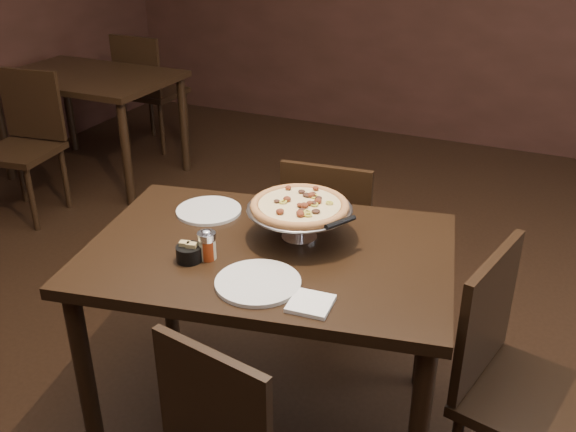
% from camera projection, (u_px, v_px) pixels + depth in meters
% --- Properties ---
extents(room, '(6.04, 7.04, 2.84)m').
position_uv_depth(room, '(277.00, 61.00, 2.05)').
color(room, black).
rests_on(room, ground).
extents(dining_table, '(1.39, 1.06, 0.78)m').
position_uv_depth(dining_table, '(269.00, 273.00, 2.26)').
color(dining_table, black).
rests_on(dining_table, ground).
extents(background_table, '(1.21, 0.81, 0.76)m').
position_uv_depth(background_table, '(89.00, 88.00, 4.55)').
color(background_table, black).
rests_on(background_table, ground).
extents(pizza_stand, '(0.37, 0.37, 0.15)m').
position_uv_depth(pizza_stand, '(300.00, 206.00, 2.23)').
color(pizza_stand, silver).
rests_on(pizza_stand, dining_table).
extents(parmesan_shaker, '(0.06, 0.06, 0.11)m').
position_uv_depth(parmesan_shaker, '(207.00, 245.00, 2.13)').
color(parmesan_shaker, beige).
rests_on(parmesan_shaker, dining_table).
extents(pepper_flake_shaker, '(0.06, 0.06, 0.10)m').
position_uv_depth(pepper_flake_shaker, '(207.00, 246.00, 2.13)').
color(pepper_flake_shaker, maroon).
rests_on(pepper_flake_shaker, dining_table).
extents(packet_caddy, '(0.09, 0.09, 0.07)m').
position_uv_depth(packet_caddy, '(189.00, 253.00, 2.13)').
color(packet_caddy, black).
rests_on(packet_caddy, dining_table).
extents(napkin_stack, '(0.13, 0.13, 0.01)m').
position_uv_depth(napkin_stack, '(311.00, 304.00, 1.90)').
color(napkin_stack, white).
rests_on(napkin_stack, dining_table).
extents(plate_left, '(0.25, 0.25, 0.01)m').
position_uv_depth(plate_left, '(209.00, 211.00, 2.47)').
color(plate_left, silver).
rests_on(plate_left, dining_table).
extents(plate_near, '(0.27, 0.27, 0.01)m').
position_uv_depth(plate_near, '(258.00, 283.00, 2.00)').
color(plate_near, silver).
rests_on(plate_near, dining_table).
extents(serving_spatula, '(0.16, 0.16, 0.02)m').
position_uv_depth(serving_spatula, '(340.00, 223.00, 2.12)').
color(serving_spatula, silver).
rests_on(serving_spatula, pizza_stand).
extents(chair_far, '(0.44, 0.44, 0.86)m').
position_uv_depth(chair_far, '(331.00, 236.00, 2.95)').
color(chair_far, black).
rests_on(chair_far, ground).
extents(chair_side, '(0.50, 0.50, 0.90)m').
position_uv_depth(chair_side, '(515.00, 378.00, 2.05)').
color(chair_side, black).
rests_on(chair_side, ground).
extents(bg_chair_far, '(0.44, 0.44, 0.93)m').
position_uv_depth(bg_chair_far, '(148.00, 87.00, 5.14)').
color(bg_chair_far, black).
rests_on(bg_chair_far, ground).
extents(bg_chair_near, '(0.48, 0.48, 0.92)m').
position_uv_depth(bg_chair_near, '(25.00, 139.00, 4.06)').
color(bg_chair_near, black).
rests_on(bg_chair_near, ground).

